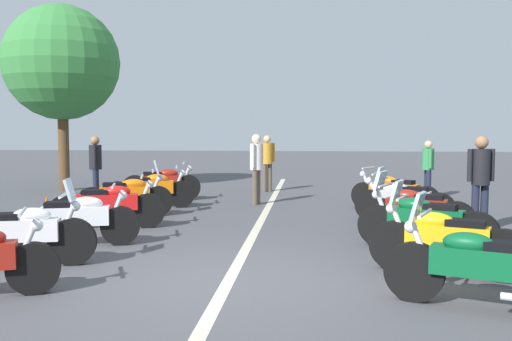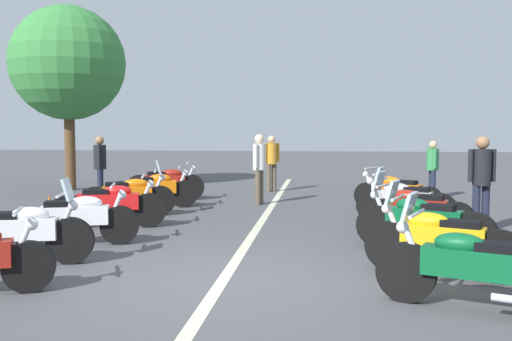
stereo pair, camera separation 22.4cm
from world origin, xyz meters
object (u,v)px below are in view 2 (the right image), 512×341
at_px(motorcycle_right_row_2, 422,221).
at_px(bystander_4, 433,165).
at_px(motorcycle_right_row_0, 474,267).
at_px(bystander_1, 100,163).
at_px(bystander_3, 482,176).
at_px(bystander_2, 272,159).
at_px(roadside_tree_0, 68,64).
at_px(motorcycle_left_row_6, 166,182).
at_px(bystander_0, 259,163).
at_px(motorcycle_right_row_4, 404,201).
at_px(motorcycle_left_row_3, 109,204).
at_px(motorcycle_left_row_2, 76,218).
at_px(motorcycle_left_row_5, 153,189).
at_px(traffic_cone_2, 49,211).
at_px(motorcycle_right_row_1, 440,240).
at_px(traffic_cone_1, 68,206).
at_px(motorcycle_right_row_3, 414,209).
at_px(motorcycle_right_row_5, 396,192).
at_px(motorcycle_left_row_4, 129,195).
at_px(motorcycle_left_row_1, 20,232).

height_order(motorcycle_right_row_2, bystander_4, bystander_4).
distance_m(motorcycle_right_row_0, bystander_1, 10.99).
bearing_deg(bystander_3, motorcycle_right_row_2, -52.09).
xyz_separation_m(motorcycle_right_row_0, bystander_2, (10.93, 3.11, 0.52)).
bearing_deg(roadside_tree_0, motorcycle_left_row_6, -119.73).
bearing_deg(motorcycle_right_row_0, bystander_0, -46.60).
height_order(motorcycle_right_row_2, motorcycle_right_row_4, motorcycle_right_row_2).
xyz_separation_m(motorcycle_left_row_3, motorcycle_left_row_6, (4.30, 0.10, 0.00)).
bearing_deg(motorcycle_left_row_2, motorcycle_right_row_0, -41.62).
bearing_deg(motorcycle_left_row_5, traffic_cone_2, -128.56).
xyz_separation_m(motorcycle_right_row_0, motorcycle_right_row_1, (1.43, 0.06, 0.00)).
relative_size(motorcycle_left_row_2, bystander_2, 1.19).
xyz_separation_m(motorcycle_right_row_4, bystander_3, (-0.96, -1.23, 0.59)).
relative_size(motorcycle_right_row_0, bystander_0, 1.15).
distance_m(motorcycle_right_row_1, traffic_cone_1, 7.75).
relative_size(motorcycle_right_row_3, bystander_0, 1.11).
relative_size(motorcycle_right_row_0, motorcycle_right_row_2, 1.00).
height_order(motorcycle_left_row_3, motorcycle_right_row_2, motorcycle_right_row_2).
height_order(motorcycle_right_row_4, traffic_cone_1, motorcycle_right_row_4).
relative_size(motorcycle_right_row_3, traffic_cone_1, 3.19).
bearing_deg(motorcycle_right_row_0, motorcycle_right_row_1, -65.66).
distance_m(traffic_cone_2, bystander_3, 8.26).
distance_m(motorcycle_left_row_2, motorcycle_right_row_0, 6.20).
relative_size(motorcycle_right_row_0, motorcycle_right_row_5, 1.07).
height_order(motorcycle_right_row_2, bystander_0, bystander_0).
bearing_deg(motorcycle_right_row_5, motorcycle_right_row_2, 120.26).
distance_m(motorcycle_left_row_4, motorcycle_left_row_5, 1.34).
bearing_deg(bystander_4, motorcycle_left_row_4, 24.95).
relative_size(motorcycle_right_row_5, bystander_2, 1.12).
bearing_deg(motorcycle_left_row_6, motorcycle_left_row_4, -100.69).
xyz_separation_m(motorcycle_left_row_3, bystander_3, (0.28, -6.93, 0.58)).
distance_m(motorcycle_left_row_4, motorcycle_right_row_0, 8.20).
height_order(traffic_cone_2, bystander_0, bystander_0).
height_order(traffic_cone_2, bystander_4, bystander_4).
bearing_deg(motorcycle_right_row_0, bystander_2, -52.16).
distance_m(motorcycle_left_row_1, motorcycle_right_row_0, 5.94).
bearing_deg(motorcycle_left_row_6, motorcycle_left_row_3, -98.70).
relative_size(motorcycle_left_row_4, motorcycle_right_row_5, 1.06).
bearing_deg(bystander_4, bystander_3, 85.23).
height_order(motorcycle_left_row_2, motorcycle_right_row_2, motorcycle_right_row_2).
distance_m(traffic_cone_1, bystander_3, 8.20).
distance_m(motorcycle_left_row_2, motorcycle_left_row_4, 3.12).
distance_m(motorcycle_right_row_4, bystander_4, 4.39).
distance_m(motorcycle_left_row_1, motorcycle_right_row_3, 6.56).
xyz_separation_m(motorcycle_right_row_1, bystander_0, (6.62, 3.10, 0.56)).
distance_m(motorcycle_right_row_1, traffic_cone_2, 7.51).
relative_size(bystander_0, roadside_tree_0, 0.31).
bearing_deg(motorcycle_left_row_6, motorcycle_left_row_1, -100.38).
bearing_deg(motorcycle_left_row_2, motorcycle_left_row_3, 76.62).
relative_size(motorcycle_right_row_3, motorcycle_right_row_4, 1.01).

